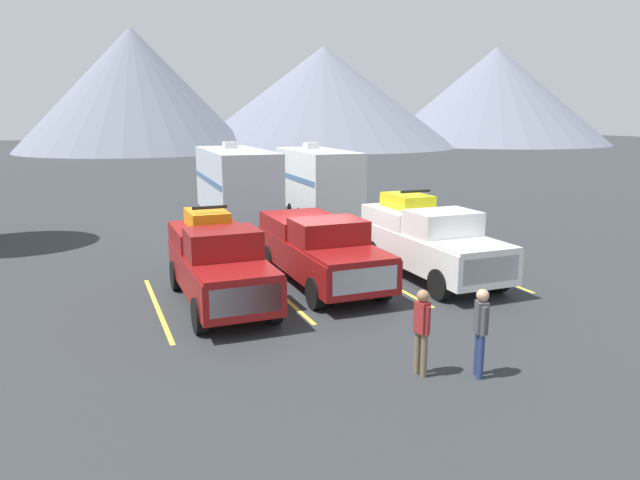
% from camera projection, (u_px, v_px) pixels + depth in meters
% --- Properties ---
extents(ground_plane, '(240.00, 240.00, 0.00)m').
position_uv_depth(ground_plane, '(321.00, 278.00, 17.81)').
color(ground_plane, '#2D3033').
extents(pickup_truck_a, '(2.07, 5.42, 2.50)m').
position_uv_depth(pickup_truck_a, '(218.00, 261.00, 15.26)').
color(pickup_truck_a, maroon).
rests_on(pickup_truck_a, ground).
extents(pickup_truck_b, '(2.24, 5.90, 2.05)m').
position_uv_depth(pickup_truck_b, '(319.00, 248.00, 17.05)').
color(pickup_truck_b, maroon).
rests_on(pickup_truck_b, ground).
extents(pickup_truck_c, '(2.22, 5.71, 2.61)m').
position_uv_depth(pickup_truck_c, '(428.00, 239.00, 17.77)').
color(pickup_truck_c, white).
rests_on(pickup_truck_c, ground).
extents(lot_stripe_a, '(0.12, 5.50, 0.01)m').
position_uv_depth(lot_stripe_a, '(157.00, 307.00, 15.09)').
color(lot_stripe_a, gold).
rests_on(lot_stripe_a, ground).
extents(lot_stripe_b, '(0.12, 5.50, 0.01)m').
position_uv_depth(lot_stripe_b, '(279.00, 293.00, 16.33)').
color(lot_stripe_b, gold).
rests_on(lot_stripe_b, ground).
extents(lot_stripe_c, '(0.12, 5.50, 0.01)m').
position_uv_depth(lot_stripe_c, '(383.00, 280.00, 17.56)').
color(lot_stripe_c, gold).
rests_on(lot_stripe_c, ground).
extents(lot_stripe_d, '(0.12, 5.50, 0.01)m').
position_uv_depth(lot_stripe_d, '(474.00, 270.00, 18.80)').
color(lot_stripe_d, gold).
rests_on(lot_stripe_d, ground).
extents(camper_trailer_a, '(2.90, 8.78, 3.72)m').
position_uv_depth(camper_trailer_a, '(236.00, 182.00, 26.15)').
color(camper_trailer_a, silver).
rests_on(camper_trailer_a, ground).
extents(camper_trailer_b, '(2.67, 7.56, 3.63)m').
position_uv_depth(camper_trailer_b, '(317.00, 180.00, 27.46)').
color(camper_trailer_b, white).
rests_on(camper_trailer_b, ground).
extents(person_a, '(0.25, 0.37, 1.72)m').
position_uv_depth(person_a, '(422.00, 327.00, 10.95)').
color(person_a, '#726047').
rests_on(person_a, ground).
extents(person_b, '(0.27, 0.37, 1.75)m').
position_uv_depth(person_b, '(481.00, 327.00, 10.89)').
color(person_b, navy).
rests_on(person_b, ground).
extents(mountain_ridge, '(157.32, 46.02, 17.10)m').
position_uv_depth(mountain_ridge, '(227.00, 99.00, 88.39)').
color(mountain_ridge, slate).
rests_on(mountain_ridge, ground).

